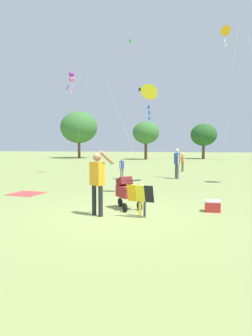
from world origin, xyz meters
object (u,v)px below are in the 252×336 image
stroller (126,190)px  person_sitting_far (122,167)px  person_adult_flyer (97,178)px  person_red_shirt (183,160)px  picnic_blanket (26,194)px  cooler_box (213,206)px  person_couple_left (177,161)px  kite_green_novelty (72,78)px  kite_adult_black (149,93)px  kite_blue_high (226,34)px  child_with_butterfly_kite (142,196)px

stroller → person_sitting_far: 7.98m
person_adult_flyer → person_red_shirt: bearing=80.4°
picnic_blanket → cooler_box: bearing=-15.5°
person_red_shirt → person_couple_left: person_couple_left is taller
person_couple_left → stroller: bearing=-99.5°
kite_green_novelty → person_sitting_far: 7.16m
person_red_shirt → person_sitting_far: bearing=-122.8°
person_adult_flyer → kite_adult_black: size_ratio=0.43×
kite_blue_high → cooler_box: 11.11m
person_adult_flyer → cooler_box: size_ratio=4.20×
kite_blue_high → kite_green_novelty: bearing=167.5°
kite_adult_black → person_couple_left: (1.01, 5.87, -3.00)m
stroller → person_red_shirt: 13.26m
person_adult_flyer → person_couple_left: size_ratio=1.08×
kite_blue_high → person_red_shirt: 8.97m
kite_adult_black → picnic_blanket: 6.42m
child_with_butterfly_kite → picnic_blanket: (-5.17, 3.05, -0.58)m
kite_green_novelty → picnic_blanket: kite_green_novelty is taller
person_sitting_far → kite_adult_black: bearing=-67.7°
person_red_shirt → cooler_box: 13.12m
person_sitting_far → person_couple_left: 3.22m
person_sitting_far → person_couple_left: bearing=13.3°
stroller → picnic_blanket: size_ratio=0.84×
stroller → kite_adult_black: kite_adult_black is taller
stroller → cooler_box: 2.70m
cooler_box → kite_green_novelty: bearing=129.1°
person_adult_flyer → child_with_butterfly_kite: bearing=3.3°
person_sitting_far → person_red_shirt: bearing=57.2°
kite_blue_high → person_sitting_far: 9.06m
stroller → kite_blue_high: bearing=64.1°
person_sitting_far → child_with_butterfly_kite: bearing=-75.2°
person_couple_left → kite_green_novelty: bearing=167.4°
child_with_butterfly_kite → person_sitting_far: size_ratio=0.78×
kite_adult_black → kite_blue_high: bearing=57.0°
child_with_butterfly_kite → stroller: bearing=122.8°
person_sitting_far → person_couple_left: person_couple_left is taller
kite_blue_high → stroller: bearing=-115.9°
kite_adult_black → person_sitting_far: 6.47m
person_adult_flyer → person_couple_left: (2.07, 9.59, -0.06)m
kite_green_novelty → kite_blue_high: bearing=-12.5°
kite_adult_black → kite_green_novelty: kite_green_novelty is taller
kite_adult_black → cooler_box: (2.24, -2.60, -3.86)m
person_adult_flyer → stroller: person_adult_flyer is taller
kite_green_novelty → picnic_blanket: bearing=-83.4°
kite_green_novelty → stroller: bearing=-61.5°
person_red_shirt → picnic_blanket: size_ratio=1.12×
stroller → kite_blue_high: 11.48m
person_red_shirt → person_couple_left: (-0.33, -4.61, 0.22)m
stroller → kite_green_novelty: kite_green_novelty is taller
person_red_shirt → picnic_blanket: person_red_shirt is taller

